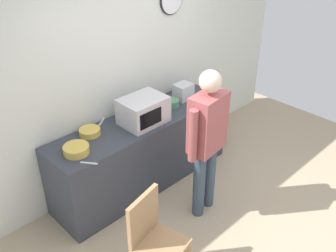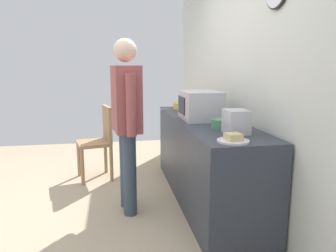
{
  "view_description": "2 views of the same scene",
  "coord_description": "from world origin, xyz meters",
  "px_view_note": "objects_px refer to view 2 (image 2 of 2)",
  "views": [
    {
      "loc": [
        -2.56,
        -1.71,
        3.07
      ],
      "look_at": [
        -0.09,
        0.83,
        0.95
      ],
      "focal_mm": 41.13,
      "sensor_mm": 36.0,
      "label": 1
    },
    {
      "loc": [
        3.07,
        0.25,
        1.43
      ],
      "look_at": [
        0.0,
        0.79,
        0.85
      ],
      "focal_mm": 33.95,
      "sensor_mm": 36.0,
      "label": 2
    }
  ],
  "objects_px": {
    "fork_utensil": "(220,114)",
    "microwave": "(200,105)",
    "toaster": "(236,122)",
    "spoon_utensil": "(166,109)",
    "salad_bowl": "(221,124)",
    "mixing_bowl": "(203,109)",
    "sandwich_plate": "(233,139)",
    "person_standing": "(127,114)",
    "cereal_bowl": "(183,106)",
    "wooden_chair": "(100,139)"
  },
  "relations": [
    {
      "from": "microwave",
      "to": "wooden_chair",
      "type": "distance_m",
      "value": 1.47
    },
    {
      "from": "spoon_utensil",
      "to": "sandwich_plate",
      "type": "bearing_deg",
      "value": 5.54
    },
    {
      "from": "wooden_chair",
      "to": "microwave",
      "type": "bearing_deg",
      "value": 51.95
    },
    {
      "from": "person_standing",
      "to": "microwave",
      "type": "bearing_deg",
      "value": 102.44
    },
    {
      "from": "person_standing",
      "to": "fork_utensil",
      "type": "bearing_deg",
      "value": 114.67
    },
    {
      "from": "microwave",
      "to": "spoon_utensil",
      "type": "distance_m",
      "value": 0.93
    },
    {
      "from": "wooden_chair",
      "to": "cereal_bowl",
      "type": "bearing_deg",
      "value": 91.23
    },
    {
      "from": "fork_utensil",
      "to": "toaster",
      "type": "bearing_deg",
      "value": -12.1
    },
    {
      "from": "microwave",
      "to": "wooden_chair",
      "type": "bearing_deg",
      "value": -128.05
    },
    {
      "from": "sandwich_plate",
      "to": "mixing_bowl",
      "type": "xyz_separation_m",
      "value": [
        -1.62,
        0.24,
        0.01
      ]
    },
    {
      "from": "microwave",
      "to": "fork_utensil",
      "type": "bearing_deg",
      "value": 135.58
    },
    {
      "from": "microwave",
      "to": "spoon_utensil",
      "type": "height_order",
      "value": "microwave"
    },
    {
      "from": "salad_bowl",
      "to": "cereal_bowl",
      "type": "bearing_deg",
      "value": -178.07
    },
    {
      "from": "salad_bowl",
      "to": "spoon_utensil",
      "type": "height_order",
      "value": "salad_bowl"
    },
    {
      "from": "salad_bowl",
      "to": "fork_utensil",
      "type": "height_order",
      "value": "salad_bowl"
    },
    {
      "from": "cereal_bowl",
      "to": "person_standing",
      "type": "bearing_deg",
      "value": -36.98
    },
    {
      "from": "wooden_chair",
      "to": "mixing_bowl",
      "type": "bearing_deg",
      "value": 78.29
    },
    {
      "from": "microwave",
      "to": "sandwich_plate",
      "type": "xyz_separation_m",
      "value": [
        1.03,
        -0.04,
        -0.13
      ]
    },
    {
      "from": "mixing_bowl",
      "to": "person_standing",
      "type": "relative_size",
      "value": 0.13
    },
    {
      "from": "toaster",
      "to": "spoon_utensil",
      "type": "bearing_deg",
      "value": -168.74
    },
    {
      "from": "sandwich_plate",
      "to": "toaster",
      "type": "distance_m",
      "value": 0.33
    },
    {
      "from": "microwave",
      "to": "toaster",
      "type": "bearing_deg",
      "value": 7.7
    },
    {
      "from": "microwave",
      "to": "salad_bowl",
      "type": "bearing_deg",
      "value": 6.0
    },
    {
      "from": "sandwich_plate",
      "to": "cereal_bowl",
      "type": "bearing_deg",
      "value": 178.67
    },
    {
      "from": "salad_bowl",
      "to": "person_standing",
      "type": "distance_m",
      "value": 0.9
    },
    {
      "from": "salad_bowl",
      "to": "wooden_chair",
      "type": "distance_m",
      "value": 1.82
    },
    {
      "from": "sandwich_plate",
      "to": "fork_utensil",
      "type": "distance_m",
      "value": 1.42
    },
    {
      "from": "toaster",
      "to": "fork_utensil",
      "type": "relative_size",
      "value": 1.29
    },
    {
      "from": "sandwich_plate",
      "to": "person_standing",
      "type": "height_order",
      "value": "person_standing"
    },
    {
      "from": "microwave",
      "to": "salad_bowl",
      "type": "height_order",
      "value": "microwave"
    },
    {
      "from": "sandwich_plate",
      "to": "person_standing",
      "type": "xyz_separation_m",
      "value": [
        -0.86,
        -0.75,
        0.09
      ]
    },
    {
      "from": "spoon_utensil",
      "to": "person_standing",
      "type": "relative_size",
      "value": 0.1
    },
    {
      "from": "salad_bowl",
      "to": "person_standing",
      "type": "relative_size",
      "value": 0.1
    },
    {
      "from": "toaster",
      "to": "microwave",
      "type": "bearing_deg",
      "value": -172.3
    },
    {
      "from": "sandwich_plate",
      "to": "mixing_bowl",
      "type": "distance_m",
      "value": 1.64
    },
    {
      "from": "spoon_utensil",
      "to": "microwave",
      "type": "bearing_deg",
      "value": 14.16
    },
    {
      "from": "fork_utensil",
      "to": "microwave",
      "type": "bearing_deg",
      "value": -44.42
    },
    {
      "from": "mixing_bowl",
      "to": "toaster",
      "type": "bearing_deg",
      "value": -4.44
    },
    {
      "from": "toaster",
      "to": "wooden_chair",
      "type": "relative_size",
      "value": 0.23
    },
    {
      "from": "salad_bowl",
      "to": "toaster",
      "type": "relative_size",
      "value": 0.78
    },
    {
      "from": "mixing_bowl",
      "to": "fork_utensil",
      "type": "bearing_deg",
      "value": 27.82
    },
    {
      "from": "toaster",
      "to": "wooden_chair",
      "type": "bearing_deg",
      "value": -143.3
    },
    {
      "from": "person_standing",
      "to": "spoon_utensil",
      "type": "bearing_deg",
      "value": 152.24
    },
    {
      "from": "sandwich_plate",
      "to": "toaster",
      "type": "relative_size",
      "value": 1.1
    },
    {
      "from": "salad_bowl",
      "to": "sandwich_plate",
      "type": "bearing_deg",
      "value": -9.76
    },
    {
      "from": "spoon_utensil",
      "to": "mixing_bowl",
      "type": "bearing_deg",
      "value": 54.59
    },
    {
      "from": "person_standing",
      "to": "wooden_chair",
      "type": "xyz_separation_m",
      "value": [
        -1.03,
        -0.31,
        -0.46
      ]
    },
    {
      "from": "salad_bowl",
      "to": "fork_utensil",
      "type": "bearing_deg",
      "value": 161.68
    },
    {
      "from": "toaster",
      "to": "salad_bowl",
      "type": "bearing_deg",
      "value": -168.74
    },
    {
      "from": "mixing_bowl",
      "to": "spoon_utensil",
      "type": "distance_m",
      "value": 0.53
    }
  ]
}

